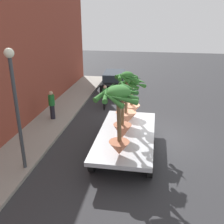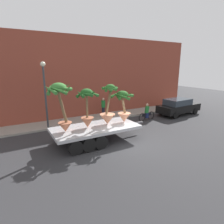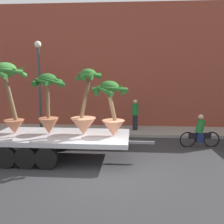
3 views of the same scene
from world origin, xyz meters
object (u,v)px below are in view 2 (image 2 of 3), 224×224
object	(u,v)px
potted_palm_front	(87,107)
pedestrian_near_gate	(103,107)
street_lamp	(45,87)
potted_palm_rear	(108,109)
potted_palm_middle	(123,106)
cyclist	(147,113)
parked_car	(178,106)
flatbed_trailer	(92,131)
potted_palm_extra	(61,102)

from	to	relation	value
potted_palm_front	pedestrian_near_gate	distance (m)	5.90
street_lamp	potted_palm_rear	bearing A→B (deg)	-50.54
potted_palm_front	potted_palm_middle	bearing A→B (deg)	-2.94
cyclist	potted_palm_middle	bearing A→B (deg)	-151.10
potted_palm_front	parked_car	size ratio (longest dim) A/B	0.52
flatbed_trailer	potted_palm_rear	bearing A→B (deg)	6.11
potted_palm_rear	potted_palm_extra	bearing A→B (deg)	-178.78
potted_palm_front	street_lamp	size ratio (longest dim) A/B	0.50
cyclist	pedestrian_near_gate	xyz separation A→B (m)	(-2.95, 2.61, 0.37)
flatbed_trailer	potted_palm_front	distance (m)	1.52
flatbed_trailer	parked_car	xyz separation A→B (m)	(10.10, 2.11, 0.06)
cyclist	parked_car	bearing A→B (deg)	-0.20
flatbed_trailer	potted_palm_front	bearing A→B (deg)	157.28
cyclist	pedestrian_near_gate	world-z (taller)	pedestrian_near_gate
potted_palm_rear	street_lamp	distance (m)	5.09
potted_palm_front	potted_palm_extra	world-z (taller)	potted_palm_extra
potted_palm_middle	cyclist	bearing A→B (deg)	28.90
potted_palm_middle	cyclist	world-z (taller)	potted_palm_middle
pedestrian_near_gate	street_lamp	distance (m)	5.62
flatbed_trailer	pedestrian_near_gate	distance (m)	5.72
flatbed_trailer	street_lamp	size ratio (longest dim) A/B	1.32
potted_palm_rear	parked_car	world-z (taller)	potted_palm_rear
pedestrian_near_gate	potted_palm_rear	bearing A→B (deg)	-113.32
flatbed_trailer	potted_palm_extra	xyz separation A→B (m)	(-1.81, 0.07, 1.96)
potted_palm_front	potted_palm_extra	xyz separation A→B (m)	(-1.56, -0.04, 0.46)
parked_car	pedestrian_near_gate	xyz separation A→B (m)	(-6.90, 2.62, 0.21)
flatbed_trailer	potted_palm_middle	xyz separation A→B (m)	(2.26, -0.02, 1.33)
parked_car	flatbed_trailer	bearing A→B (deg)	-168.20
potted_palm_front	street_lamp	distance (m)	4.29
flatbed_trailer	street_lamp	bearing A→B (deg)	115.99
potted_palm_rear	potted_palm_extra	distance (m)	3.11
potted_palm_front	flatbed_trailer	bearing A→B (deg)	-22.72
potted_palm_rear	street_lamp	xyz separation A→B (m)	(-3.13, 3.81, 1.25)
potted_palm_extra	pedestrian_near_gate	xyz separation A→B (m)	(5.01, 4.67, -1.68)
potted_palm_middle	street_lamp	distance (m)	5.87
cyclist	potted_palm_extra	bearing A→B (deg)	-165.51
pedestrian_near_gate	street_lamp	size ratio (longest dim) A/B	0.35
flatbed_trailer	cyclist	world-z (taller)	cyclist
parked_car	pedestrian_near_gate	bearing A→B (deg)	159.18
potted_palm_middle	potted_palm_rear	bearing A→B (deg)	171.65
potted_palm_rear	potted_palm_front	distance (m)	1.49
parked_car	potted_palm_front	bearing A→B (deg)	-169.05
pedestrian_near_gate	street_lamp	world-z (taller)	street_lamp
potted_palm_front	pedestrian_near_gate	xyz separation A→B (m)	(3.45, 4.63, -1.22)
potted_palm_middle	pedestrian_near_gate	size ratio (longest dim) A/B	1.25
street_lamp	pedestrian_near_gate	bearing A→B (deg)	8.84
parked_car	street_lamp	size ratio (longest dim) A/B	0.96
potted_palm_rear	parked_car	size ratio (longest dim) A/B	0.56
flatbed_trailer	potted_palm_extra	world-z (taller)	potted_palm_extra
flatbed_trailer	potted_palm_front	size ratio (longest dim) A/B	2.66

